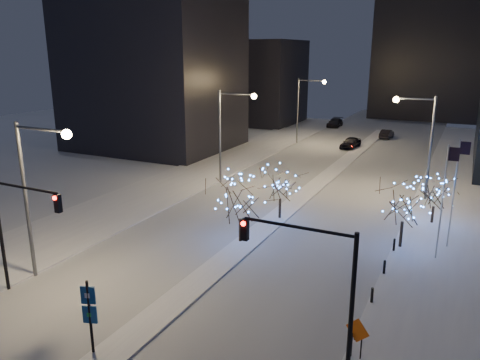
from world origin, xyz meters
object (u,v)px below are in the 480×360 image
Objects in this scene: street_lamp_w_mid at (229,124)px; holiday_tree_median_near at (240,199)px; holiday_tree_plaza_far at (435,192)px; traffic_signal_east at (317,275)px; street_lamp_w_near at (36,181)px; construction_sign at (357,334)px; traffic_signal_west at (16,220)px; holiday_tree_median_far at (280,184)px; car_near at (351,143)px; car_mid at (387,134)px; holiday_tree_plaza_near at (404,202)px; car_far at (335,123)px; wayfinding_sign at (89,310)px; street_lamp_w_far at (305,102)px; street_lamp_east at (422,134)px.

street_lamp_w_mid reaches higher than holiday_tree_median_near.
traffic_signal_east is at bearing -98.17° from holiday_tree_plaza_far.
street_lamp_w_mid is 16.89m from holiday_tree_median_near.
traffic_signal_east is 22.68m from holiday_tree_plaza_far.
street_lamp_w_near is 20.12m from construction_sign.
traffic_signal_east is at bearing -51.08° from holiday_tree_median_near.
holiday_tree_median_near is (7.94, 12.69, -1.28)m from traffic_signal_west.
holiday_tree_median_far is (9.22, 16.79, -3.34)m from street_lamp_w_near.
car_near is (-10.44, 50.79, -3.93)m from traffic_signal_east.
car_mid is 46.64m from holiday_tree_plaza_near.
construction_sign is (19.52, -68.13, 0.60)m from car_far.
street_lamp_w_mid is at bearing 91.06° from traffic_signal_west.
car_mid is 40.73m from holiday_tree_plaza_far.
holiday_tree_median_near is 1.41× the size of wayfinding_sign.
holiday_tree_plaza_near reaches higher than car_mid.
street_lamp_w_far is at bearing 109.32° from traffic_signal_east.
car_near is at bearing 115.65° from holiday_tree_plaza_far.
street_lamp_w_near is 2.17× the size of holiday_tree_median_far.
car_far is 0.99× the size of holiday_tree_median_near.
traffic_signal_west reaches higher than holiday_tree_median_near.
construction_sign is (1.58, 1.60, -3.37)m from traffic_signal_east.
street_lamp_w_mid is 4.84× the size of construction_sign.
traffic_signal_west is (0.50, -27.00, -1.74)m from street_lamp_w_mid.
car_near is at bearing -69.82° from car_far.
traffic_signal_east is at bearing 100.05° from car_mid.
holiday_tree_median_far is (9.22, -33.21, -3.34)m from street_lamp_w_far.
car_far is at bearing -32.71° from car_mid.
holiday_tree_median_far is (-1.62, -43.94, 2.43)m from car_mid.
car_mid is at bearing 87.25° from holiday_tree_median_near.
holiday_tree_median_near is 1.34× the size of holiday_tree_plaza_far.
holiday_tree_median_far is at bearing 67.30° from wayfinding_sign.
street_lamp_w_near is at bearing -124.19° from street_lamp_east.
street_lamp_w_mid is 1.43× the size of traffic_signal_east.
street_lamp_w_near is 1.43× the size of traffic_signal_west.
car_far is 1.05× the size of holiday_tree_plaza_near.
holiday_tree_plaza_far is 28.97m from wayfinding_sign.
street_lamp_w_mid is at bearing 148.57° from construction_sign.
street_lamp_w_mid is at bearing 152.71° from holiday_tree_plaza_near.
street_lamp_w_far is at bearing -174.69° from car_near.
holiday_tree_median_near is 1.20× the size of holiday_tree_median_far.
holiday_tree_plaza_near is (18.94, 16.97, -1.20)m from traffic_signal_west.
car_near is 36.92m from holiday_tree_plaza_near.
wayfinding_sign is at bearing -82.30° from car_near.
car_far is (-10.90, 7.99, 0.07)m from car_mid.
holiday_tree_median_near reaches higher than holiday_tree_plaza_far.
car_far is at bearing 90.08° from street_lamp_w_mid.
car_near is at bearing 109.02° from holiday_tree_plaza_near.
traffic_signal_west is 1.71× the size of holiday_tree_plaza_far.
street_lamp_w_far is 4.84× the size of construction_sign.
car_far is at bearing 109.94° from holiday_tree_plaza_near.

